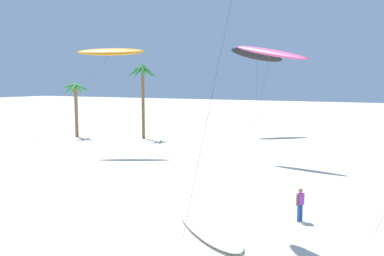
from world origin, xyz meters
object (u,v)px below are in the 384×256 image
at_px(flying_kite_5, 257,55).
at_px(person_near_left, 300,203).
at_px(palm_tree_0, 75,93).
at_px(flying_kite_1, 270,52).
at_px(flying_kite_0, 111,52).
at_px(grounded_kite_2, 208,227).
at_px(palm_tree_1, 142,77).

relative_size(flying_kite_5, person_near_left, 6.96).
bearing_deg(palm_tree_0, flying_kite_1, -9.42).
xyz_separation_m(palm_tree_0, person_near_left, (31.23, -17.79, -4.49)).
xyz_separation_m(palm_tree_0, flying_kite_0, (11.14, -6.88, 4.06)).
height_order(palm_tree_0, person_near_left, palm_tree_0).
height_order(flying_kite_0, flying_kite_1, flying_kite_1).
distance_m(palm_tree_0, grounded_kite_2, 35.18).
relative_size(palm_tree_0, flying_kite_5, 0.58).
relative_size(palm_tree_1, grounded_kite_2, 1.53).
xyz_separation_m(flying_kite_0, person_near_left, (20.09, -10.92, -8.55)).
height_order(palm_tree_1, flying_kite_1, flying_kite_1).
bearing_deg(flying_kite_1, palm_tree_0, 170.58).
bearing_deg(grounded_kite_2, person_near_left, 42.15).
bearing_deg(person_near_left, palm_tree_0, 150.33).
xyz_separation_m(palm_tree_1, grounded_kite_2, (19.80, -23.46, -7.09)).
height_order(flying_kite_0, person_near_left, flying_kite_0).
distance_m(palm_tree_0, palm_tree_1, 8.66).
height_order(grounded_kite_2, person_near_left, person_near_left).
bearing_deg(person_near_left, flying_kite_5, 112.58).
bearing_deg(flying_kite_0, grounded_kite_2, -39.93).
bearing_deg(flying_kite_5, grounded_kite_2, -74.49).
xyz_separation_m(flying_kite_1, flying_kite_5, (-6.96, 17.04, 1.02)).
height_order(flying_kite_0, grounded_kite_2, flying_kite_0).
bearing_deg(palm_tree_1, flying_kite_1, -21.41).
relative_size(flying_kite_1, grounded_kite_2, 1.76).
xyz_separation_m(flying_kite_0, flying_kite_1, (14.32, 2.66, -0.37)).
distance_m(palm_tree_0, flying_kite_1, 26.07).
xyz_separation_m(grounded_kite_2, person_near_left, (3.39, 3.07, 0.74)).
distance_m(flying_kite_1, flying_kite_5, 18.43).
height_order(flying_kite_5, person_near_left, flying_kite_5).
relative_size(flying_kite_1, flying_kite_5, 0.89).
relative_size(palm_tree_0, person_near_left, 4.06).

